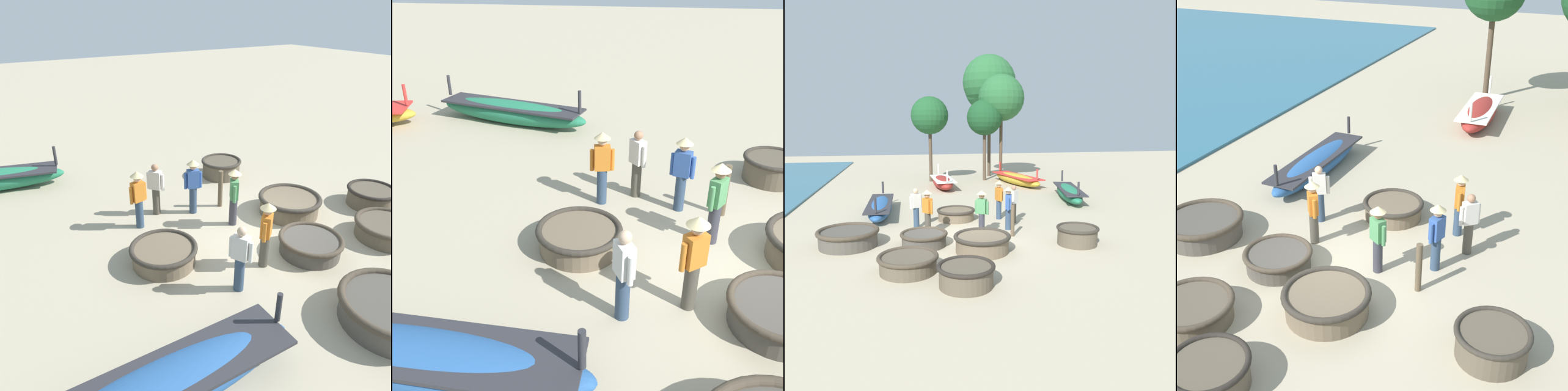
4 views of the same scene
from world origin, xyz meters
TOP-DOWN VIEW (x-y plane):
  - ground_plane at (0.00, 0.00)m, footprint 80.00×80.00m
  - coracle_weathered at (0.41, -1.30)m, footprint 1.82×1.82m
  - coracle_beside_post at (-0.53, -3.81)m, footprint 1.47×1.47m
  - coracle_far_left at (-1.93, -2.55)m, footprint 1.68×1.68m
  - coracle_front_right at (3.72, -1.18)m, footprint 1.42×1.42m
  - coracle_upturned at (-1.37, -0.30)m, footprint 1.58×1.58m
  - coracle_tilted at (0.17, 2.97)m, footprint 1.63×1.63m
  - coracle_far_right at (-3.83, 0.14)m, footprint 2.03×2.03m
  - long_boat_white_hull at (-3.03, 4.61)m, footprint 1.12×4.83m
  - long_boat_blue_hull at (0.50, 11.36)m, footprint 1.34×4.20m
  - fisherman_standing_right at (2.43, 2.03)m, footprint 0.42×0.39m
  - fisherman_with_hat at (-1.15, 1.01)m, footprint 0.38×0.44m
  - fisherman_by_coracle at (-1.52, 2.03)m, footprint 0.48×0.36m
  - fisherman_standing_left at (0.77, 0.49)m, footprint 0.46×0.37m
  - fisherman_hauling at (1.99, 2.76)m, footprint 0.36×0.52m
  - fisherman_crouching at (1.93, 1.08)m, footprint 0.36×0.51m
  - mooring_post_inland at (1.84, 0.17)m, footprint 0.14×0.14m

SIDE VIEW (x-z plane):
  - ground_plane at x=0.00m, z-range 0.00..0.00m
  - coracle_upturned at x=-1.37m, z-range 0.02..0.49m
  - coracle_tilted at x=0.17m, z-range 0.02..0.51m
  - coracle_far_left at x=-1.93m, z-range 0.02..0.52m
  - coracle_beside_post at x=-0.53m, z-range 0.02..0.60m
  - coracle_weathered at x=0.41m, z-range 0.03..0.60m
  - coracle_far_right at x=-3.83m, z-range 0.03..0.62m
  - coracle_front_right at x=3.72m, z-range 0.02..0.65m
  - long_boat_white_hull at x=-3.03m, z-range -0.25..0.93m
  - long_boat_blue_hull at x=0.50m, z-range -0.29..1.07m
  - mooring_post_inland at x=1.84m, z-range 0.00..1.16m
  - fisherman_standing_right at x=2.43m, z-range 0.05..1.62m
  - fisherman_by_coracle at x=-1.52m, z-range 0.05..1.62m
  - fisherman_with_hat at x=-1.15m, z-range 0.12..1.79m
  - fisherman_standing_left at x=0.77m, z-range 0.12..1.79m
  - fisherman_hauling at x=1.99m, z-range 0.12..1.79m
  - fisherman_crouching at x=1.93m, z-range 0.12..1.79m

